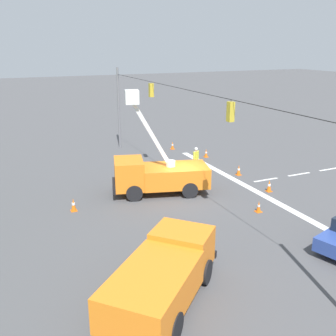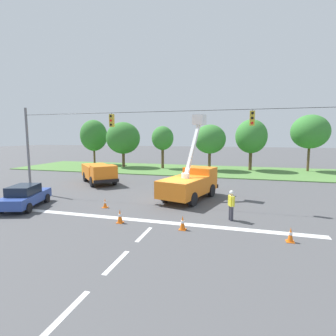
% 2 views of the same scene
% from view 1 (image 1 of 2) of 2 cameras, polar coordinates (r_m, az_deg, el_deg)
% --- Properties ---
extents(ground_plane, '(200.00, 200.00, 0.00)m').
position_cam_1_polar(ground_plane, '(25.13, 2.13, -3.76)').
color(ground_plane, '#4C4C4F').
extents(lane_markings, '(17.60, 15.25, 0.01)m').
position_cam_1_polar(lane_markings, '(28.18, 13.18, -1.82)').
color(lane_markings, silver).
rests_on(lane_markings, ground).
extents(signal_gantry, '(26.20, 0.33, 7.20)m').
position_cam_1_polar(signal_gantry, '(23.93, 2.24, 5.77)').
color(signal_gantry, slate).
rests_on(signal_gantry, ground).
extents(utility_truck_bucket_lift, '(3.99, 6.47, 6.55)m').
position_cam_1_polar(utility_truck_bucket_lift, '(24.82, -1.58, -0.71)').
color(utility_truck_bucket_lift, orange).
rests_on(utility_truck_bucket_lift, ground).
extents(utility_truck_support_near, '(5.89, 6.02, 2.02)m').
position_cam_1_polar(utility_truck_support_near, '(14.77, -0.66, -15.16)').
color(utility_truck_support_near, orange).
rests_on(utility_truck_support_near, ground).
extents(road_worker, '(0.40, 0.59, 1.77)m').
position_cam_1_polar(road_worker, '(29.61, 4.08, 1.57)').
color(road_worker, '#383842').
rests_on(road_worker, ground).
extents(traffic_cone_foreground_left, '(0.36, 0.36, 0.79)m').
position_cam_1_polar(traffic_cone_foreground_left, '(26.20, 14.47, -2.51)').
color(traffic_cone_foreground_left, orange).
rests_on(traffic_cone_foreground_left, ground).
extents(traffic_cone_foreground_right, '(0.36, 0.36, 0.71)m').
position_cam_1_polar(traffic_cone_foreground_right, '(33.28, 5.55, 2.17)').
color(traffic_cone_foreground_right, orange).
rests_on(traffic_cone_foreground_right, ground).
extents(traffic_cone_mid_left, '(0.36, 0.36, 0.71)m').
position_cam_1_polar(traffic_cone_mid_left, '(35.67, 0.65, 3.30)').
color(traffic_cone_mid_left, orange).
rests_on(traffic_cone_mid_left, ground).
extents(traffic_cone_mid_right, '(0.36, 0.36, 0.77)m').
position_cam_1_polar(traffic_cone_mid_right, '(23.12, -13.56, -5.20)').
color(traffic_cone_mid_right, orange).
rests_on(traffic_cone_mid_right, ground).
extents(traffic_cone_near_bucket, '(0.36, 0.36, 0.65)m').
position_cam_1_polar(traffic_cone_near_bucket, '(22.97, 13.03, -5.49)').
color(traffic_cone_near_bucket, orange).
rests_on(traffic_cone_near_bucket, ground).
extents(traffic_cone_lane_edge_a, '(0.36, 0.36, 0.76)m').
position_cam_1_polar(traffic_cone_lane_edge_a, '(29.01, 10.23, -0.29)').
color(traffic_cone_lane_edge_a, orange).
rests_on(traffic_cone_lane_edge_a, ground).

